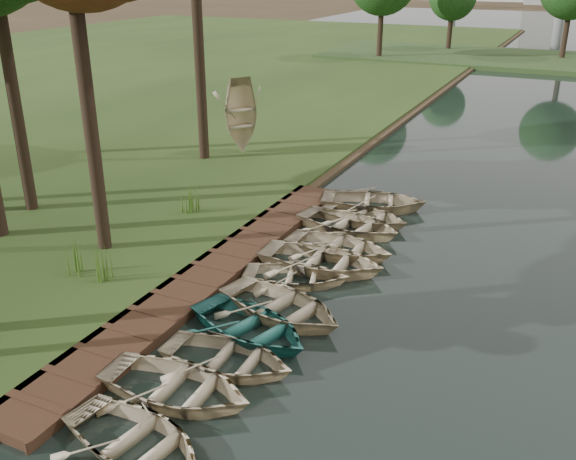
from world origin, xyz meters
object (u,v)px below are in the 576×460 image
at_px(rowboat_2, 227,355).
at_px(rowboat_0, 135,437).
at_px(rowboat_1, 176,383).
at_px(boardwalk, 214,272).
at_px(stored_rowboat, 241,145).

bearing_deg(rowboat_2, rowboat_0, 174.20).
bearing_deg(rowboat_1, boardwalk, 21.82).
relative_size(rowboat_0, rowboat_1, 0.93).
bearing_deg(rowboat_1, rowboat_2, -18.46).
bearing_deg(stored_rowboat, rowboat_1, -122.71).
distance_m(boardwalk, rowboat_2, 4.81).
height_order(rowboat_0, stored_rowboat, stored_rowboat).
distance_m(rowboat_0, stored_rowboat, 19.95).
xyz_separation_m(boardwalk, rowboat_2, (2.75, -3.94, 0.23)).
xyz_separation_m(boardwalk, stored_rowboat, (-5.35, 11.25, 0.52)).
bearing_deg(stored_rowboat, boardwalk, -122.08).
bearing_deg(rowboat_2, stored_rowboat, 25.90).
height_order(rowboat_0, rowboat_2, rowboat_0).
distance_m(boardwalk, rowboat_0, 7.51).
bearing_deg(boardwalk, rowboat_2, -55.07).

